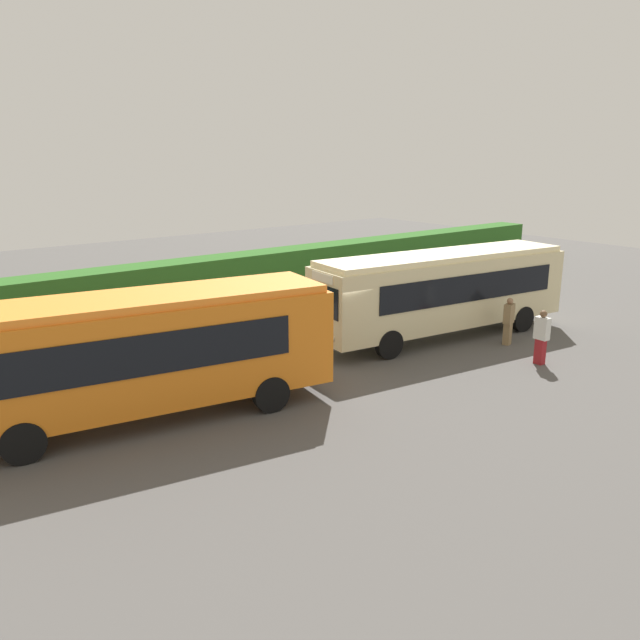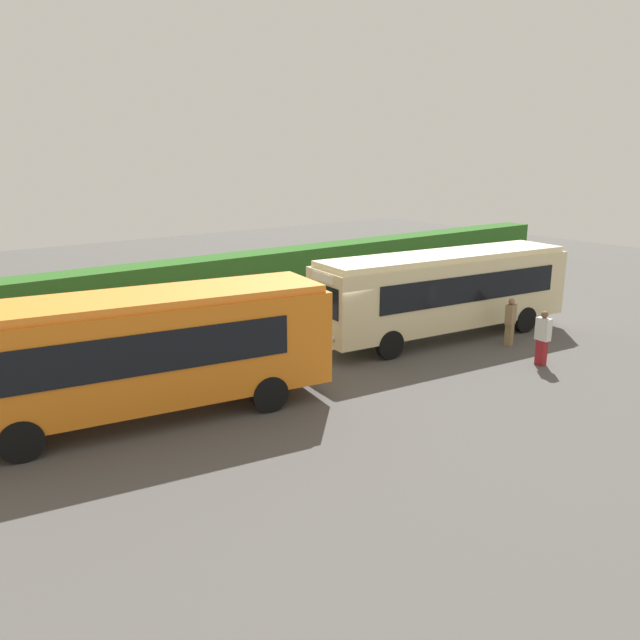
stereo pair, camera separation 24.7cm
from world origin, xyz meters
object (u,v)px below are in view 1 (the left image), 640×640
bus_orange (143,349)px  person_left (541,336)px  bus_cream (442,289)px  person_center (508,320)px  traffic_cone (485,282)px

bus_orange → person_left: (11.88, -3.80, -0.94)m
bus_cream → person_left: bearing=99.9°
person_left → person_center: size_ratio=1.05×
person_left → traffic_cone: size_ratio=3.01×
bus_orange → bus_cream: size_ratio=0.95×
bus_cream → person_center: size_ratio=6.16×
bus_cream → traffic_cone: 9.70m
bus_cream → bus_orange: bearing=8.6°
person_center → traffic_cone: size_ratio=2.87×
bus_orange → bus_cream: 11.69m
bus_cream → traffic_cone: size_ratio=17.64×
bus_orange → person_center: bus_orange is taller
bus_orange → bus_cream: bearing=11.0°
bus_cream → person_left: 4.19m
traffic_cone → person_center: bearing=-137.8°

